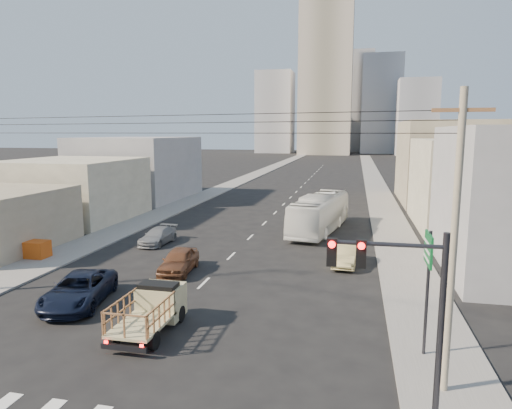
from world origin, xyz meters
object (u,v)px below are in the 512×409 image
at_px(sedan_grey, 158,236).
at_px(utility_pole, 454,242).
at_px(city_bus, 320,213).
at_px(traffic_signal, 403,299).
at_px(green_sign, 428,263).
at_px(sedan_tan, 346,255).
at_px(crate_stack, 35,249).
at_px(sedan_brown, 179,261).
at_px(flatbed_pickup, 151,307).
at_px(navy_pickup, 79,290).

bearing_deg(sedan_grey, utility_pole, -41.13).
bearing_deg(city_bus, traffic_signal, -71.08).
bearing_deg(green_sign, city_bus, 104.52).
relative_size(city_bus, sedan_tan, 2.90).
xyz_separation_m(green_sign, crate_stack, (-24.16, 8.91, -3.05)).
bearing_deg(sedan_tan, utility_pole, -71.58).
height_order(sedan_brown, green_sign, green_sign).
height_order(flatbed_pickup, navy_pickup, flatbed_pickup).
bearing_deg(flatbed_pickup, utility_pole, -11.53).
xyz_separation_m(city_bus, sedan_tan, (2.50, -10.14, -0.96)).
height_order(city_bus, sedan_tan, city_bus).
distance_m(sedan_brown, green_sign, 15.93).
relative_size(city_bus, sedan_brown, 2.69).
xyz_separation_m(sedan_tan, traffic_signal, (1.83, -16.95, 3.41)).
distance_m(sedan_grey, crate_stack, 8.69).
bearing_deg(green_sign, sedan_brown, 148.52).
relative_size(city_bus, green_sign, 2.34).
bearing_deg(sedan_tan, flatbed_pickup, -119.27).
relative_size(city_bus, sedan_grey, 2.75).
distance_m(sedan_tan, crate_stack, 21.16).
height_order(sedan_tan, traffic_signal, traffic_signal).
relative_size(green_sign, utility_pole, 0.50).
bearing_deg(green_sign, navy_pickup, 172.87).
relative_size(city_bus, crate_stack, 6.50).
bearing_deg(traffic_signal, sedan_grey, 129.58).
relative_size(utility_pole, crate_stack, 5.56).
bearing_deg(navy_pickup, crate_stack, 126.82).
distance_m(city_bus, crate_stack, 22.69).
xyz_separation_m(navy_pickup, traffic_signal, (14.86, -7.04, 3.31)).
bearing_deg(navy_pickup, flatbed_pickup, -35.77).
xyz_separation_m(city_bus, green_sign, (5.72, -22.09, 2.11)).
bearing_deg(city_bus, navy_pickup, -107.88).
bearing_deg(sedan_tan, crate_stack, -167.18).
distance_m(traffic_signal, crate_stack, 26.90).
bearing_deg(sedan_tan, city_bus, 108.40).
bearing_deg(traffic_signal, crate_stack, 148.57).
relative_size(sedan_grey, green_sign, 0.85).
distance_m(sedan_tan, utility_pole, 15.55).
relative_size(traffic_signal, green_sign, 1.20).
xyz_separation_m(sedan_brown, sedan_grey, (-4.37, 6.57, -0.12)).
bearing_deg(sedan_grey, navy_pickup, -80.90).
xyz_separation_m(city_bus, sedan_brown, (-7.62, -13.92, -0.89)).
relative_size(navy_pickup, sedan_tan, 1.37).
bearing_deg(traffic_signal, sedan_brown, 132.21).
bearing_deg(utility_pole, sedan_tan, 103.85).
xyz_separation_m(flatbed_pickup, sedan_grey, (-6.40, 14.87, -0.48)).
bearing_deg(navy_pickup, city_bus, 50.10).
bearing_deg(city_bus, flatbed_pickup, -94.29).
xyz_separation_m(sedan_tan, utility_pole, (3.56, -14.44, 4.52)).
height_order(navy_pickup, city_bus, city_bus).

